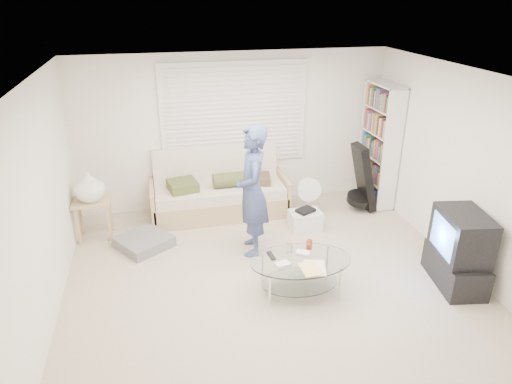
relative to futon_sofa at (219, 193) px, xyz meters
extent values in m
plane|color=tan|center=(0.33, -1.88, -0.35)|extent=(5.00, 5.00, 0.00)
cube|color=white|center=(0.33, 0.37, 0.90)|extent=(5.00, 0.02, 2.50)
cube|color=white|center=(0.33, -4.13, 0.90)|extent=(5.00, 0.02, 2.50)
cube|color=white|center=(-2.17, -1.88, 0.90)|extent=(0.02, 4.50, 2.50)
cube|color=white|center=(2.83, -1.88, 0.90)|extent=(0.02, 4.50, 2.50)
cube|color=white|center=(0.33, -1.88, 2.15)|extent=(5.00, 4.50, 0.02)
cube|color=white|center=(0.33, 0.34, 1.20)|extent=(2.32, 0.06, 1.62)
cube|color=black|center=(0.33, 0.33, 1.20)|extent=(2.20, 0.01, 1.50)
cube|color=silver|center=(0.33, 0.30, 1.20)|extent=(2.16, 0.04, 1.50)
cube|color=silver|center=(0.33, 0.32, 1.20)|extent=(2.32, 0.08, 1.62)
cube|color=tan|center=(0.00, -0.05, -0.18)|extent=(2.09, 0.84, 0.34)
cube|color=beige|center=(0.00, -0.07, 0.07)|extent=(2.01, 0.77, 0.17)
cube|color=beige|center=(0.00, 0.29, 0.39)|extent=(2.01, 0.23, 0.64)
cube|color=tan|center=(-1.05, -0.05, -0.05)|extent=(0.06, 0.84, 0.59)
cube|color=tan|center=(1.05, -0.05, -0.05)|extent=(0.06, 0.84, 0.59)
cube|color=#3D4721|center=(-0.58, -0.10, 0.23)|extent=(0.50, 0.50, 0.15)
cylinder|color=#3D4721|center=(0.16, -0.13, 0.27)|extent=(0.52, 0.23, 0.23)
cube|color=#4B3625|center=(0.63, -0.07, 0.22)|extent=(0.44, 0.44, 0.13)
cube|color=slate|center=(-1.21, -0.81, -0.27)|extent=(0.90, 0.90, 0.15)
cube|color=tan|center=(-1.89, -0.39, 0.24)|extent=(0.53, 0.42, 0.04)
cube|color=tan|center=(-2.10, -0.55, -0.06)|extent=(0.04, 0.04, 0.57)
cube|color=tan|center=(-1.68, -0.55, -0.06)|extent=(0.04, 0.04, 0.57)
cube|color=tan|center=(-2.10, -0.23, -0.06)|extent=(0.04, 0.04, 0.57)
cube|color=tan|center=(-1.68, -0.23, -0.06)|extent=(0.04, 0.04, 0.57)
imported|color=white|center=(-1.89, -0.39, 0.48)|extent=(0.43, 0.43, 0.44)
cube|color=white|center=(2.66, -0.14, 0.66)|extent=(0.32, 0.85, 2.01)
cube|color=black|center=(2.29, -0.42, 0.24)|extent=(0.38, 0.40, 1.11)
cylinder|color=black|center=(2.25, -0.42, -0.13)|extent=(0.40, 0.42, 0.20)
cylinder|color=white|center=(1.37, -0.38, -0.33)|extent=(0.26, 0.26, 0.03)
cylinder|color=white|center=(1.37, -0.38, -0.17)|extent=(0.04, 0.04, 0.33)
cylinder|color=white|center=(1.37, -0.38, 0.10)|extent=(0.39, 0.15, 0.39)
cylinder|color=white|center=(1.37, -0.38, 0.10)|extent=(0.10, 0.07, 0.10)
cube|color=white|center=(1.18, -0.83, -0.20)|extent=(0.48, 0.34, 0.28)
cube|color=black|center=(1.18, -0.83, -0.04)|extent=(0.32, 0.28, 0.05)
cube|color=black|center=(2.53, -2.58, -0.15)|extent=(0.61, 0.94, 0.39)
cube|color=black|center=(2.53, -2.58, 0.33)|extent=(0.60, 0.80, 0.57)
cube|color=#68A9FF|center=(2.30, -2.54, 0.33)|extent=(0.11, 0.56, 0.43)
ellipsoid|color=silver|center=(0.61, -2.32, 0.09)|extent=(1.24, 0.83, 0.02)
ellipsoid|color=silver|center=(0.61, -2.32, -0.21)|extent=(0.95, 0.63, 0.01)
cylinder|color=silver|center=(0.19, -2.54, -0.14)|extent=(0.03, 0.03, 0.42)
cylinder|color=silver|center=(1.02, -2.59, -0.14)|extent=(0.03, 0.03, 0.42)
cylinder|color=silver|center=(0.21, -2.06, -0.14)|extent=(0.03, 0.03, 0.42)
cylinder|color=silver|center=(1.04, -2.10, -0.14)|extent=(0.03, 0.03, 0.42)
cube|color=white|center=(0.37, -2.40, 0.12)|extent=(0.18, 0.14, 0.04)
cube|color=white|center=(0.67, -2.22, 0.12)|extent=(0.20, 0.18, 0.04)
cylinder|color=silver|center=(0.54, -2.12, 0.16)|extent=(0.07, 0.07, 0.11)
cylinder|color=#B44423|center=(0.79, -2.11, 0.16)|extent=(0.07, 0.07, 0.12)
cube|color=black|center=(0.29, -2.18, 0.11)|extent=(0.07, 0.19, 0.02)
cube|color=white|center=(0.71, -2.53, 0.11)|extent=(0.32, 0.38, 0.01)
cube|color=#F1D172|center=(0.66, -2.55, 0.11)|extent=(0.23, 0.30, 0.01)
imported|color=navy|center=(0.27, -1.26, 0.55)|extent=(0.51, 0.71, 1.80)
camera|label=1|loc=(-0.92, -6.65, 3.00)|focal=32.00mm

